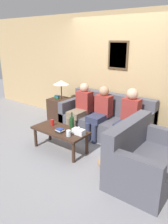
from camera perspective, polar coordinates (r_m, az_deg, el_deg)
The scene contains 15 objects.
ground_plane at distance 4.58m, azimuth 2.26°, elevation -7.85°, with size 16.00×16.00×0.00m, color gray.
wall_back at distance 4.95m, azimuth 8.89°, elevation 9.88°, with size 9.00×0.08×2.60m.
couch_main at distance 4.84m, azimuth 5.78°, elevation -2.44°, with size 2.00×0.83×0.88m.
couch_side at distance 3.46m, azimuth 15.20°, elevation -12.18°, with size 0.83×1.25×0.88m.
coffee_table at distance 4.15m, azimuth -6.26°, elevation -5.33°, with size 1.10×0.50×0.42m.
side_table_with_lamp at distance 5.48m, azimuth -6.19°, elevation 0.97°, with size 0.49×0.48×1.09m.
wine_bottle at distance 4.13m, azimuth -3.18°, elevation -2.65°, with size 0.08×0.08×0.32m.
drinking_glass at distance 3.82m, azimuth -4.06°, elevation -5.57°, with size 0.08×0.08×0.11m.
book_stack at distance 4.01m, azimuth -6.33°, elevation -4.80°, with size 0.16×0.14×0.06m.
soda_can at distance 4.30m, azimuth -8.28°, elevation -2.75°, with size 0.07×0.07×0.12m.
tissue_box at distance 3.89m, azimuth -1.42°, elevation -5.11°, with size 0.23×0.12×0.15m.
person_left at distance 4.89m, azimuth -0.84°, elevation 1.41°, with size 0.34×0.64×1.10m.
person_middle at distance 4.62m, azimuth 4.30°, elevation 0.36°, with size 0.34×0.62×1.10m.
person_right at distance 4.30m, azimuth 11.49°, elevation -1.05°, with size 0.34×0.61×1.15m.
teddy_bear at distance 3.67m, azimuth 5.38°, elevation -12.52°, with size 0.22×0.22×0.35m.
Camera 1 is at (2.35, -3.35, 2.05)m, focal length 35.00 mm.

